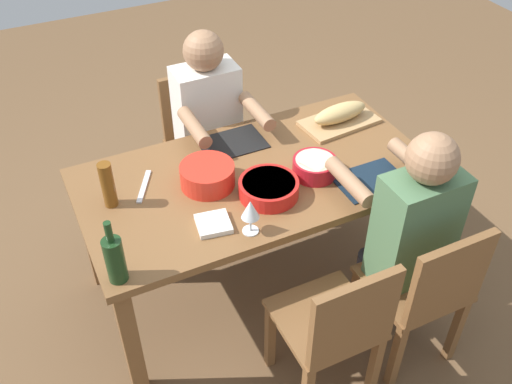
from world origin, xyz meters
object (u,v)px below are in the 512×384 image
(bread_loaf, at_px, (340,113))
(wine_bottle, at_px, (115,259))
(napkin_stack, at_px, (213,224))
(diner_far_left, at_px, (408,227))
(serving_bowl_pasta, at_px, (315,166))
(cutting_board, at_px, (339,122))
(wine_glass, at_px, (250,211))
(diner_near_center, at_px, (210,121))
(chair_near_center, at_px, (200,137))
(chair_far_left, at_px, (426,289))
(serving_bowl_salad, at_px, (269,187))
(beer_bottle, at_px, (108,185))
(dining_table, at_px, (256,189))
(serving_bowl_fruit, at_px, (207,174))
(chair_far_center, at_px, (336,327))

(bread_loaf, bearing_deg, wine_bottle, 22.61)
(wine_bottle, relative_size, napkin_stack, 2.07)
(diner_far_left, relative_size, serving_bowl_pasta, 5.80)
(cutting_board, bearing_deg, wine_glass, 35.03)
(diner_near_center, height_order, bread_loaf, diner_near_center)
(chair_near_center, relative_size, serving_bowl_pasta, 4.11)
(diner_far_left, bearing_deg, wine_glass, -19.84)
(chair_far_left, height_order, serving_bowl_salad, chair_far_left)
(diner_near_center, distance_m, napkin_stack, 0.88)
(chair_near_center, xyz_separation_m, wine_bottle, (0.75, 1.11, 0.37))
(serving_bowl_salad, distance_m, beer_bottle, 0.70)
(beer_bottle, distance_m, wine_glass, 0.64)
(dining_table, distance_m, wine_bottle, 0.86)
(serving_bowl_pasta, height_order, wine_glass, wine_glass)
(serving_bowl_fruit, bearing_deg, diner_near_center, -113.03)
(serving_bowl_pasta, bearing_deg, diner_near_center, -70.45)
(napkin_stack, bearing_deg, beer_bottle, -42.60)
(serving_bowl_pasta, bearing_deg, beer_bottle, -12.30)
(chair_far_left, height_order, chair_near_center, same)
(chair_far_left, relative_size, chair_far_center, 1.00)
(dining_table, bearing_deg, napkin_stack, 37.59)
(cutting_board, relative_size, wine_glass, 2.41)
(serving_bowl_pasta, distance_m, wine_glass, 0.49)
(dining_table, height_order, wine_bottle, wine_bottle)
(diner_far_left, bearing_deg, cutting_board, -99.31)
(dining_table, xyz_separation_m, serving_bowl_pasta, (-0.25, 0.12, 0.14))
(bread_loaf, bearing_deg, wine_glass, 35.03)
(chair_far_left, bearing_deg, chair_near_center, -73.27)
(chair_far_center, xyz_separation_m, bread_loaf, (-0.58, -0.96, 0.32))
(diner_far_left, bearing_deg, diner_near_center, -68.34)
(chair_far_center, distance_m, napkin_stack, 0.66)
(chair_far_center, xyz_separation_m, cutting_board, (-0.58, -0.96, 0.27))
(wine_bottle, bearing_deg, chair_far_left, 161.72)
(chair_near_center, xyz_separation_m, beer_bottle, (0.67, 0.68, 0.37))
(diner_near_center, bearing_deg, chair_near_center, -90.00)
(diner_far_left, distance_m, diner_near_center, 1.23)
(dining_table, distance_m, diner_far_left, 0.73)
(chair_far_center, bearing_deg, bread_loaf, -121.31)
(diner_near_center, distance_m, wine_glass, 0.95)
(dining_table, distance_m, bread_loaf, 0.63)
(serving_bowl_fruit, relative_size, beer_bottle, 1.14)
(serving_bowl_fruit, height_order, wine_glass, wine_glass)
(chair_near_center, bearing_deg, beer_bottle, 45.37)
(diner_near_center, bearing_deg, serving_bowl_pasta, 109.55)
(cutting_board, height_order, napkin_stack, napkin_stack)
(diner_far_left, bearing_deg, dining_table, -51.55)
(serving_bowl_salad, xyz_separation_m, bread_loaf, (-0.60, -0.36, 0.02))
(wine_glass, relative_size, napkin_stack, 1.19)
(diner_near_center, distance_m, cutting_board, 0.69)
(chair_far_center, distance_m, wine_bottle, 0.93)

